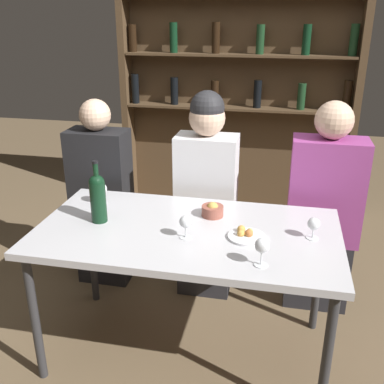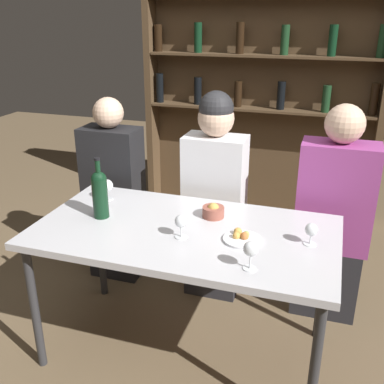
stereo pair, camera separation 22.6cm
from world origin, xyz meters
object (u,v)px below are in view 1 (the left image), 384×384
wine_bottle (98,196)px  wine_glass_3 (314,225)px  food_plate_0 (246,235)px  wine_glass_0 (262,246)px  wine_glass_2 (186,223)px  wine_glass_1 (101,190)px  seated_person_center (206,198)px  seated_person_left (102,199)px  seated_person_right (323,215)px  snack_bowl (213,210)px

wine_bottle → wine_glass_3: bearing=1.8°
wine_bottle → food_plate_0: (0.75, -0.02, -0.13)m
wine_glass_0 → wine_glass_3: wine_glass_0 is taller
wine_bottle → wine_glass_2: size_ratio=2.82×
wine_glass_3 → wine_glass_1: bearing=170.7°
food_plate_0 → seated_person_center: size_ratio=0.14×
seated_person_center → seated_person_left: bearing=180.0°
wine_bottle → wine_glass_3: wine_bottle is taller
wine_bottle → seated_person_right: bearing=27.9°
wine_glass_0 → seated_person_center: 0.97m
wine_glass_0 → wine_glass_2: 0.41m
wine_glass_3 → food_plate_0: 0.32m
wine_glass_3 → seated_person_center: size_ratio=0.08×
wine_glass_3 → seated_person_center: 0.86m
wine_glass_2 → snack_bowl: size_ratio=1.00×
wine_glass_0 → seated_person_center: size_ratio=0.10×
wine_glass_0 → wine_glass_1: size_ratio=1.06×
wine_bottle → wine_glass_2: (0.47, -0.09, -0.06)m
wine_glass_0 → snack_bowl: size_ratio=1.12×
wine_glass_2 → seated_person_right: size_ratio=0.09×
wine_glass_3 → seated_person_right: bearing=80.6°
wine_glass_0 → wine_bottle: bearing=162.5°
wine_glass_3 → seated_person_right: seated_person_right is taller
wine_glass_0 → seated_person_right: seated_person_right is taller
wine_glass_2 → seated_person_center: (-0.03, 0.69, -0.16)m
snack_bowl → wine_glass_3: bearing=-16.4°
wine_glass_1 → wine_glass_3: size_ratio=1.13×
wine_glass_3 → snack_bowl: (-0.50, 0.15, -0.04)m
wine_glass_0 → seated_person_center: seated_person_center is taller
wine_glass_0 → seated_person_left: bearing=141.3°
snack_bowl → seated_person_center: seated_person_center is taller
wine_bottle → seated_person_left: bearing=112.5°
wine_glass_1 → seated_person_left: seated_person_left is taller
wine_glass_3 → food_plate_0: wine_glass_3 is taller
wine_glass_2 → seated_person_center: bearing=92.1°
snack_bowl → seated_person_left: 0.93m
wine_bottle → wine_glass_2: bearing=-10.3°
wine_glass_0 → wine_glass_3: 0.37m
wine_glass_0 → seated_person_right: (0.32, 0.87, -0.22)m
snack_bowl → seated_person_left: bearing=152.0°
wine_glass_1 → food_plate_0: bearing=-16.3°
seated_person_center → seated_person_right: (0.71, 0.00, -0.05)m
wine_bottle → seated_person_left: seated_person_left is taller
wine_glass_3 → snack_bowl: 0.53m
seated_person_left → wine_glass_2: bearing=-43.9°
wine_bottle → seated_person_center: bearing=53.9°
seated_person_right → wine_glass_0: bearing=-110.0°
wine_glass_0 → seated_person_right: size_ratio=0.10×
wine_glass_1 → wine_glass_2: (0.55, -0.30, -0.00)m
snack_bowl → seated_person_center: bearing=104.3°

